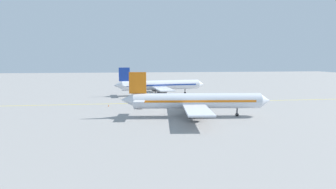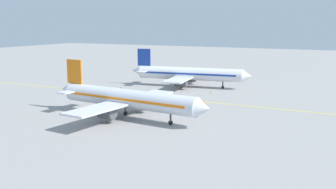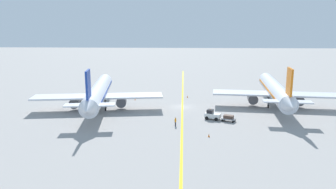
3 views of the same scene
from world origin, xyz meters
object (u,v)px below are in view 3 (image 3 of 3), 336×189
ground_crew_worker (175,121)px  traffic_cone_by_wingtip (188,97)px  traffic_cone_mid_apron (209,135)px  airplane_adjacent_stand (275,91)px  baggage_cart_trailing (229,118)px  airplane_at_gate (98,93)px  baggage_tug_white (212,115)px  traffic_cone_near_nose (135,99)px

ground_crew_worker → traffic_cone_by_wingtip: bearing=84.2°
traffic_cone_mid_apron → ground_crew_worker: bearing=135.1°
airplane_adjacent_stand → baggage_cart_trailing: (-12.13, -12.52, -2.95)m
airplane_at_gate → traffic_cone_by_wingtip: (19.76, 12.87, -3.43)m
airplane_adjacent_stand → traffic_cone_by_wingtip: 21.81m
baggage_tug_white → ground_crew_worker: 8.65m
baggage_tug_white → traffic_cone_near_nose: bearing=137.6°
baggage_tug_white → ground_crew_worker: baggage_tug_white is taller
traffic_cone_near_nose → baggage_tug_white: bearing=-42.4°
airplane_at_gate → traffic_cone_mid_apron: airplane_at_gate is taller
airplane_at_gate → baggage_cart_trailing: (27.47, -8.02, -2.95)m
traffic_cone_near_nose → traffic_cone_mid_apron: 31.39m
airplane_at_gate → airplane_adjacent_stand: 39.85m
baggage_tug_white → traffic_cone_by_wingtip: bearing=103.4°
airplane_adjacent_stand → baggage_tug_white: (-15.16, -11.23, -2.81)m
airplane_at_gate → traffic_cone_mid_apron: (23.01, -17.29, -3.43)m
airplane_adjacent_stand → baggage_cart_trailing: bearing=-134.1°
airplane_at_gate → ground_crew_worker: (17.27, -11.59, -2.80)m
airplane_at_gate → airplane_adjacent_stand: bearing=6.5°
ground_crew_worker → traffic_cone_by_wingtip: ground_crew_worker is taller
baggage_cart_trailing → traffic_cone_mid_apron: size_ratio=5.35×
baggage_tug_white → traffic_cone_mid_apron: (-1.43, -10.56, -0.63)m
airplane_adjacent_stand → ground_crew_worker: bearing=-144.2°
airplane_adjacent_stand → ground_crew_worker: size_ratio=21.16×
airplane_adjacent_stand → baggage_cart_trailing: airplane_adjacent_stand is taller
airplane_adjacent_stand → traffic_cone_by_wingtip: bearing=157.1°
airplane_at_gate → baggage_cart_trailing: size_ratio=12.08×
ground_crew_worker → traffic_cone_by_wingtip: size_ratio=3.05×
airplane_at_gate → traffic_cone_by_wingtip: bearing=33.1°
traffic_cone_near_nose → traffic_cone_by_wingtip: same height
airplane_at_gate → traffic_cone_near_nose: 12.10m
airplane_at_gate → ground_crew_worker: bearing=-33.9°
baggage_cart_trailing → traffic_cone_mid_apron: (-4.46, -9.27, -0.49)m
traffic_cone_by_wingtip → airplane_adjacent_stand: bearing=-22.9°
airplane_at_gate → ground_crew_worker: 20.98m
airplane_adjacent_stand → ground_crew_worker: airplane_adjacent_stand is taller
baggage_cart_trailing → traffic_cone_near_nose: 27.21m
baggage_cart_trailing → traffic_cone_by_wingtip: size_ratio=5.35×
baggage_tug_white → traffic_cone_by_wingtip: size_ratio=6.09×
traffic_cone_by_wingtip → airplane_at_gate: bearing=-146.9°
traffic_cone_near_nose → traffic_cone_by_wingtip: bearing=14.4°
traffic_cone_by_wingtip → baggage_cart_trailing: bearing=-69.8°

